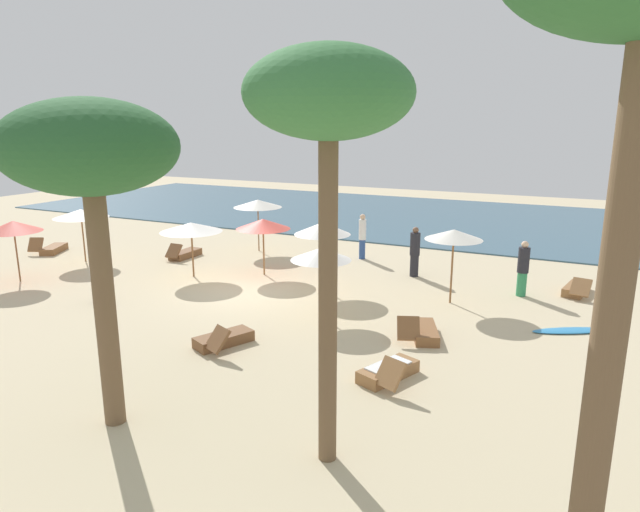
# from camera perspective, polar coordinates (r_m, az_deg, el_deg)

# --- Properties ---
(ground_plane) EXTENTS (60.00, 60.00, 0.00)m
(ground_plane) POSITION_cam_1_polar(r_m,az_deg,el_deg) (18.75, -7.46, -3.72)
(ground_plane) COLOR beige
(ocean_water) EXTENTS (48.00, 16.00, 0.06)m
(ocean_water) POSITION_cam_1_polar(r_m,az_deg,el_deg) (33.87, 8.48, 4.12)
(ocean_water) COLOR #3D6075
(ocean_water) RESTS_ON ground_plane
(umbrella_0) EXTENTS (2.24, 2.24, 2.02)m
(umbrella_0) POSITION_cam_1_polar(r_m,az_deg,el_deg) (20.57, -13.07, 2.89)
(umbrella_0) COLOR brown
(umbrella_0) RESTS_ON ground_plane
(umbrella_1) EXTENTS (1.88, 1.88, 2.31)m
(umbrella_1) POSITION_cam_1_polar(r_m,az_deg,el_deg) (18.42, 0.26, 2.84)
(umbrella_1) COLOR olive
(umbrella_1) RESTS_ON ground_plane
(umbrella_2) EXTENTS (2.14, 2.14, 2.15)m
(umbrella_2) POSITION_cam_1_polar(r_m,az_deg,el_deg) (24.22, -23.30, 4.02)
(umbrella_2) COLOR brown
(umbrella_2) RESTS_ON ground_plane
(umbrella_3) EXTENTS (1.77, 1.77, 2.35)m
(umbrella_3) POSITION_cam_1_polar(r_m,az_deg,el_deg) (17.49, 13.55, 2.13)
(umbrella_3) COLOR brown
(umbrella_3) RESTS_ON ground_plane
(umbrella_4) EXTENTS (1.75, 1.75, 2.07)m
(umbrella_4) POSITION_cam_1_polar(r_m,az_deg,el_deg) (15.83, 0.10, 0.20)
(umbrella_4) COLOR brown
(umbrella_4) RESTS_ON ground_plane
(umbrella_5) EXTENTS (2.10, 2.10, 2.26)m
(umbrella_5) POSITION_cam_1_polar(r_m,az_deg,el_deg) (24.26, -6.39, 5.36)
(umbrella_5) COLOR brown
(umbrella_5) RESTS_ON ground_plane
(umbrella_6) EXTENTS (1.89, 1.89, 2.19)m
(umbrella_6) POSITION_cam_1_polar(r_m,az_deg,el_deg) (22.16, -28.92, 2.67)
(umbrella_6) COLOR brown
(umbrella_6) RESTS_ON ground_plane
(umbrella_7) EXTENTS (2.00, 2.00, 2.10)m
(umbrella_7) POSITION_cam_1_polar(r_m,az_deg,el_deg) (20.40, -5.85, 3.28)
(umbrella_7) COLOR olive
(umbrella_7) RESTS_ON ground_plane
(lounger_0) EXTENTS (1.16, 1.77, 0.71)m
(lounger_0) POSITION_cam_1_polar(r_m,az_deg,el_deg) (12.66, 7.01, -11.65)
(lounger_0) COLOR olive
(lounger_0) RESTS_ON ground_plane
(lounger_1) EXTENTS (0.89, 1.78, 0.67)m
(lounger_1) POSITION_cam_1_polar(r_m,az_deg,el_deg) (20.26, 24.81, -3.09)
(lounger_1) COLOR olive
(lounger_1) RESTS_ON ground_plane
(lounger_2) EXTENTS (0.61, 1.70, 0.69)m
(lounger_2) POSITION_cam_1_polar(r_m,az_deg,el_deg) (23.90, -13.73, 0.22)
(lounger_2) COLOR brown
(lounger_2) RESTS_ON ground_plane
(lounger_3) EXTENTS (1.26, 1.75, 0.72)m
(lounger_3) POSITION_cam_1_polar(r_m,az_deg,el_deg) (26.80, -25.75, 0.68)
(lounger_3) COLOR brown
(lounger_3) RESTS_ON ground_plane
(lounger_4) EXTENTS (1.17, 1.78, 0.70)m
(lounger_4) POSITION_cam_1_polar(r_m,az_deg,el_deg) (15.03, 10.52, -7.63)
(lounger_4) COLOR brown
(lounger_4) RESTS_ON ground_plane
(lounger_5) EXTENTS (1.22, 1.77, 0.70)m
(lounger_5) POSITION_cam_1_polar(r_m,az_deg,el_deg) (14.51, -9.89, -8.40)
(lounger_5) COLOR brown
(lounger_5) RESTS_ON ground_plane
(person_0) EXTENTS (0.36, 0.36, 1.90)m
(person_0) POSITION_cam_1_polar(r_m,az_deg,el_deg) (18.68, -22.02, -1.61)
(person_0) COLOR #26262D
(person_0) RESTS_ON ground_plane
(person_1) EXTENTS (0.32, 0.32, 1.87)m
(person_1) POSITION_cam_1_polar(r_m,az_deg,el_deg) (22.96, 4.36, 2.08)
(person_1) COLOR #2D4C8C
(person_1) RESTS_ON ground_plane
(person_2) EXTENTS (0.51, 0.51, 1.83)m
(person_2) POSITION_cam_1_polar(r_m,az_deg,el_deg) (19.17, 20.07, -1.21)
(person_2) COLOR #338C59
(person_2) RESTS_ON ground_plane
(person_3) EXTENTS (0.39, 0.39, 1.84)m
(person_3) POSITION_cam_1_polar(r_m,az_deg,el_deg) (20.58, 9.69, 0.44)
(person_3) COLOR #26262D
(person_3) RESTS_ON ground_plane
(palm_0) EXTENTS (2.52, 2.52, 6.66)m
(palm_0) POSITION_cam_1_polar(r_m,az_deg,el_deg) (8.38, 0.88, 15.21)
(palm_0) COLOR brown
(palm_0) RESTS_ON ground_plane
(palm_1) EXTENTS (3.01, 3.01, 5.97)m
(palm_1) POSITION_cam_1_polar(r_m,az_deg,el_deg) (10.33, -22.49, 9.61)
(palm_1) COLOR brown
(palm_1) RESTS_ON ground_plane
(surfboard) EXTENTS (2.11, 1.48, 0.07)m
(surfboard) POSITION_cam_1_polar(r_m,az_deg,el_deg) (16.69, 24.33, -6.97)
(surfboard) COLOR #338CCC
(surfboard) RESTS_ON ground_plane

